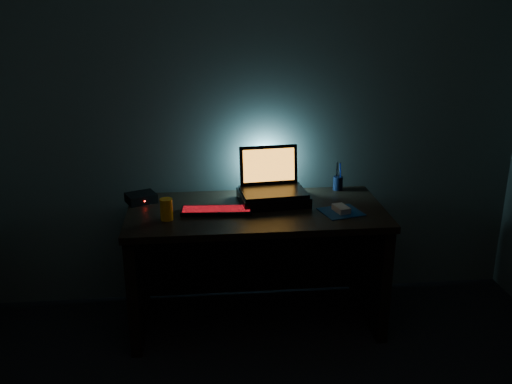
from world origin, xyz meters
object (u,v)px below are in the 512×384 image
(keyboard, at_px, (216,211))
(router, at_px, (141,198))
(laptop, at_px, (271,181))
(juice_glass, at_px, (167,209))
(pen_cup, at_px, (338,183))
(mouse, at_px, (341,209))

(keyboard, xyz_separation_m, router, (-0.45, 0.22, 0.02))
(laptop, distance_m, keyboard, 0.40)
(laptop, distance_m, router, 0.79)
(juice_glass, relative_size, router, 0.59)
(juice_glass, bearing_deg, router, 119.52)
(laptop, bearing_deg, pen_cup, 11.75)
(juice_glass, height_order, router, juice_glass)
(laptop, relative_size, pen_cup, 4.57)
(mouse, bearing_deg, keyboard, 159.72)
(mouse, distance_m, juice_glass, 0.99)
(juice_glass, bearing_deg, mouse, 0.86)
(mouse, relative_size, router, 0.54)
(keyboard, relative_size, pen_cup, 4.65)
(keyboard, xyz_separation_m, juice_glass, (-0.28, -0.08, 0.05))
(mouse, relative_size, juice_glass, 0.91)
(mouse, xyz_separation_m, pen_cup, (0.07, 0.39, 0.02))
(laptop, height_order, pen_cup, laptop)
(laptop, xyz_separation_m, mouse, (0.37, -0.25, -0.10))
(mouse, bearing_deg, pen_cup, 64.27)
(keyboard, bearing_deg, router, 157.53)
(mouse, xyz_separation_m, router, (-1.16, 0.28, 0.01))
(pen_cup, bearing_deg, keyboard, -157.52)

